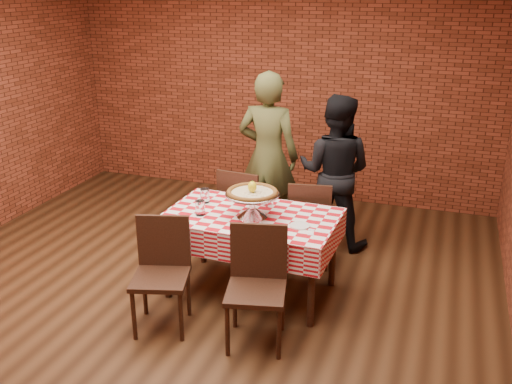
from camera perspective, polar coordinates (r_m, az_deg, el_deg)
ground at (r=5.30m, az=-7.26°, el=-10.69°), size 6.00×6.00×0.00m
back_wall at (r=7.45m, az=2.46°, el=10.53°), size 5.50×0.00×5.50m
table at (r=5.25m, az=-0.47°, el=-6.13°), size 1.52×0.94×0.75m
tablecloth at (r=5.14m, az=-0.47°, el=-3.58°), size 1.56×0.98×0.26m
pizza_stand at (r=5.02m, az=-0.37°, el=-1.31°), size 0.65×0.65×0.21m
pizza at (r=4.98m, az=-0.37°, el=-0.09°), size 0.59×0.59×0.03m
lemon at (r=4.96m, az=-0.37°, el=0.52°), size 0.10×0.10×0.10m
water_glass_left at (r=5.09m, az=-5.54°, el=-1.57°), size 0.09×0.09×0.13m
water_glass_right at (r=5.37m, az=-5.07°, el=-0.35°), size 0.09×0.09×0.13m
side_plate at (r=4.87m, az=4.34°, el=-3.33°), size 0.18×0.18×0.01m
sweetener_packet_a at (r=4.73m, az=5.41°, el=-4.17°), size 0.06×0.05×0.00m
sweetener_packet_b at (r=4.81m, az=5.49°, el=-3.74°), size 0.05×0.04×0.00m
condiment_caddy at (r=5.29m, az=1.06°, el=-0.64°), size 0.11×0.10×0.13m
chair_near_left at (r=4.75m, az=-9.41°, el=-8.32°), size 0.54×0.54×0.92m
chair_near_right at (r=4.50m, az=-0.01°, el=-9.67°), size 0.54×0.54×0.93m
chair_far_left at (r=5.99m, az=-0.95°, el=-1.73°), size 0.49×0.49×0.93m
chair_far_right at (r=5.78m, az=5.37°, el=-2.86°), size 0.48×0.48×0.90m
diner_olive at (r=6.22m, az=1.21°, el=3.53°), size 0.67×0.44×1.84m
diner_black at (r=6.10m, az=7.77°, el=1.99°), size 0.83×0.67×1.63m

